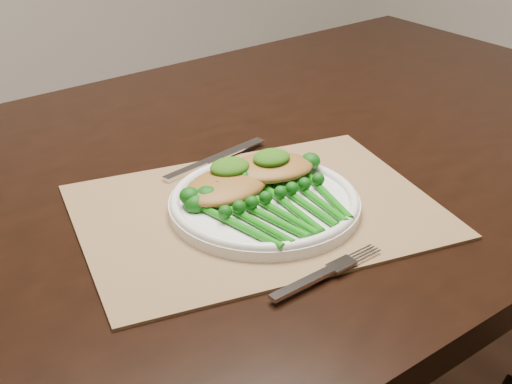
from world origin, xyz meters
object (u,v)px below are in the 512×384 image
placemat (257,211)px  dinner_plate (264,202)px  dining_table (244,356)px  broccolini_bundle (283,208)px  chicken_fillet_left (227,185)px

placemat → dinner_plate: (0.01, -0.01, 0.01)m
dining_table → dinner_plate: bearing=-116.4°
broccolini_bundle → chicken_fillet_left: bearing=110.8°
dining_table → dinner_plate: size_ratio=6.79×
placemat → broccolini_bundle: 0.05m
placemat → chicken_fillet_left: 0.05m
placemat → chicken_fillet_left: size_ratio=3.57×
dining_table → chicken_fillet_left: bearing=-135.0°
dining_table → placemat: (-0.07, -0.14, 0.37)m
dinner_plate → chicken_fillet_left: 0.05m
dining_table → dinner_plate: dinner_plate is taller
dining_table → placemat: 0.41m
dinner_plate → chicken_fillet_left: size_ratio=1.95×
dinner_plate → chicken_fillet_left: bearing=127.6°
chicken_fillet_left → broccolini_bundle: (0.03, -0.08, -0.01)m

